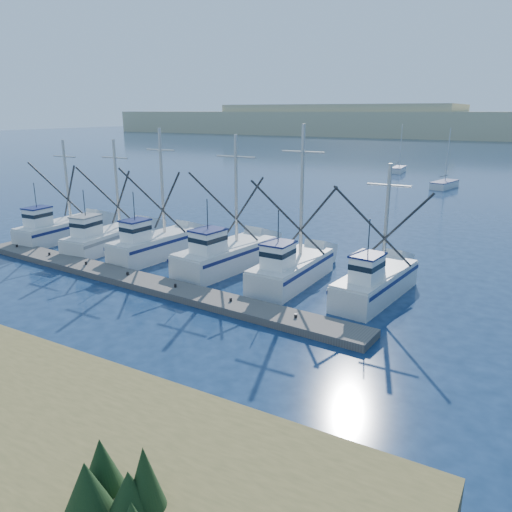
{
  "coord_description": "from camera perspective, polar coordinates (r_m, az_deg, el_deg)",
  "views": [
    {
      "loc": [
        12.64,
        -16.23,
        10.23
      ],
      "look_at": [
        -1.34,
        8.0,
        2.09
      ],
      "focal_mm": 35.0,
      "sensor_mm": 36.0,
      "label": 1
    }
  ],
  "objects": [
    {
      "name": "sailboat_far",
      "position": [
        90.79,
        15.97,
        9.47
      ],
      "size": [
        2.05,
        5.54,
        8.1
      ],
      "rotation": [
        0.0,
        0.0,
        0.07
      ],
      "color": "silver",
      "rests_on": "ground"
    },
    {
      "name": "ground",
      "position": [
        22.98,
        -7.2,
        -10.35
      ],
      "size": [
        500.0,
        500.0,
        0.0
      ],
      "primitive_type": "plane",
      "color": "#0D1F3A",
      "rests_on": "ground"
    },
    {
      "name": "sailboat_near",
      "position": [
        74.03,
        20.73,
        7.64
      ],
      "size": [
        3.02,
        5.84,
        8.1
      ],
      "rotation": [
        0.0,
        0.0,
        -0.2
      ],
      "color": "silver",
      "rests_on": "ground"
    },
    {
      "name": "floating_dock",
      "position": [
        31.47,
        -13.21,
        -2.8
      ],
      "size": [
        30.08,
        3.97,
        0.4
      ],
      "primitive_type": "cube",
      "rotation": [
        0.0,
        0.0,
        -0.07
      ],
      "color": "#55504C",
      "rests_on": "ground"
    },
    {
      "name": "trawler_fleet",
      "position": [
        34.6,
        -7.71,
        0.55
      ],
      "size": [
        29.26,
        8.17,
        9.51
      ],
      "color": "silver",
      "rests_on": "ground"
    }
  ]
}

